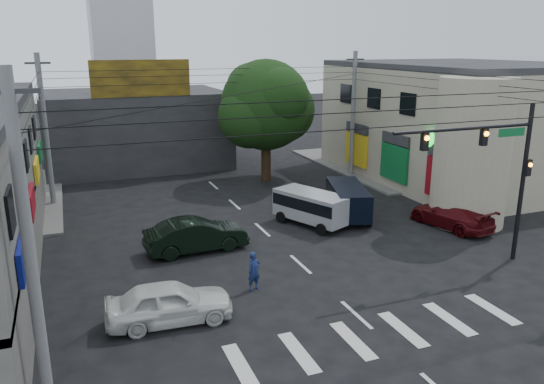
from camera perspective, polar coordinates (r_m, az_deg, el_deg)
ground at (r=22.69m, az=5.20°, el=-9.63°), size 160.00×160.00×0.00m
sidewalk_far_right at (r=46.43m, az=15.31°, el=3.15°), size 16.00×16.00×0.15m
building_right at (r=41.93m, az=19.74°, el=6.96°), size 14.00×18.00×8.00m
corner_column at (r=30.70m, az=20.68°, el=3.99°), size 4.00×4.00×8.00m
building_far at (r=45.11m, az=-14.43°, el=6.65°), size 14.00×10.00×6.00m
billboard at (r=39.82m, az=-13.92°, el=11.79°), size 7.00×0.30×2.60m
street_tree at (r=37.96m, az=-0.67°, el=9.29°), size 6.40×6.40×8.70m
traffic_gantry at (r=24.83m, az=22.99°, el=3.17°), size 7.10×0.35×7.20m
utility_pole_near_left at (r=14.74m, az=-24.65°, el=-5.93°), size 0.32×0.32×9.20m
utility_pole_far_left at (r=34.68m, az=-23.18°, el=5.99°), size 0.32×0.32×9.20m
utility_pole_far_right at (r=39.93m, az=8.70°, el=8.17°), size 0.32×0.32×9.20m
dark_sedan at (r=25.79m, az=-8.17°, el=-4.61°), size 2.29×5.09×1.61m
white_compact at (r=19.65m, az=-10.97°, el=-11.59°), size 2.34×4.70×1.53m
maroon_sedan at (r=30.42m, az=18.70°, el=-2.36°), size 3.74×5.53×1.39m
silver_minivan at (r=29.20m, az=4.30°, el=-1.82°), size 5.63×4.99×1.85m
navy_van at (r=30.61m, az=8.13°, el=-1.07°), size 5.76×4.55×1.89m
traffic_officer at (r=21.64m, az=-1.95°, el=-8.51°), size 0.78×0.68×1.62m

